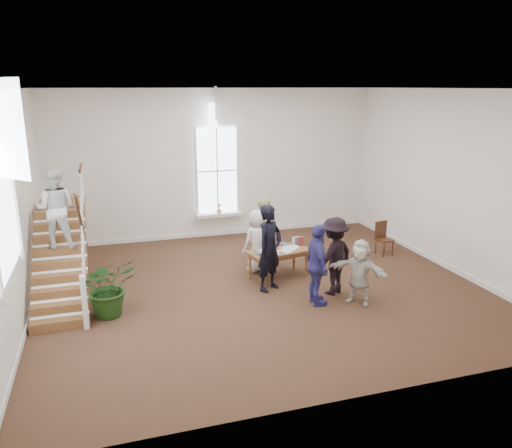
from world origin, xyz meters
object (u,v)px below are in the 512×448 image
object	(u,v)px
floor_plant	(109,287)
elderly_woman	(257,241)
side_chair	(383,236)
person_yellow	(263,231)
woman_cluster_b	(334,256)
woman_cluster_a	(317,265)
library_table	(278,253)
police_officer	(270,248)
woman_cluster_c	(360,272)

from	to	relation	value
floor_plant	elderly_woman	bearing A→B (deg)	22.98
elderly_woman	side_chair	bearing A→B (deg)	165.99
person_yellow	woman_cluster_b	distance (m)	2.53
woman_cluster_a	woman_cluster_b	size ratio (longest dim) A/B	1.00
library_table	woman_cluster_a	bearing A→B (deg)	-93.99
library_table	elderly_woman	bearing A→B (deg)	106.82
library_table	elderly_woman	distance (m)	0.72
police_officer	elderly_woman	world-z (taller)	police_officer
library_table	person_yellow	bearing A→B (deg)	79.50
library_table	woman_cluster_a	xyz separation A→B (m)	(0.26, -1.71, 0.27)
police_officer	elderly_woman	size ratio (longest dim) A/B	1.25
elderly_woman	woman_cluster_c	bearing A→B (deg)	103.47
police_officer	elderly_woman	distance (m)	1.27
police_officer	woman_cluster_a	xyz separation A→B (m)	(0.71, -1.07, -0.11)
police_officer	floor_plant	distance (m)	3.58
woman_cluster_a	woman_cluster_c	size ratio (longest dim) A/B	1.25
floor_plant	side_chair	bearing A→B (deg)	13.52
person_yellow	side_chair	world-z (taller)	person_yellow
side_chair	police_officer	bearing A→B (deg)	-169.86
library_table	woman_cluster_a	world-z (taller)	woman_cluster_a
elderly_woman	woman_cluster_c	size ratio (longest dim) A/B	1.12
police_officer	floor_plant	size ratio (longest dim) A/B	1.62
police_officer	woman_cluster_c	xyz separation A→B (m)	(1.61, -1.27, -0.29)
library_table	person_yellow	world-z (taller)	person_yellow
elderly_woman	woman_cluster_b	distance (m)	2.22
person_yellow	police_officer	bearing A→B (deg)	46.27
person_yellow	woman_cluster_b	bearing A→B (deg)	80.17
woman_cluster_a	woman_cluster_b	xyz separation A→B (m)	(0.60, 0.45, -0.00)
library_table	woman_cluster_b	distance (m)	1.55
police_officer	woman_cluster_b	size ratio (longest dim) A/B	1.13
woman_cluster_b	side_chair	bearing A→B (deg)	-167.11
library_table	person_yellow	xyz separation A→B (m)	(-0.04, 1.11, 0.26)
woman_cluster_b	floor_plant	size ratio (longest dim) A/B	1.43
woman_cluster_c	side_chair	size ratio (longest dim) A/B	1.53
police_officer	woman_cluster_c	bearing A→B (deg)	-71.79
elderly_woman	person_yellow	xyz separation A→B (m)	(0.30, 0.50, 0.08)
woman_cluster_c	floor_plant	world-z (taller)	woman_cluster_c
elderly_woman	floor_plant	world-z (taller)	elderly_woman
library_table	elderly_woman	world-z (taller)	elderly_woman
person_yellow	side_chair	xyz separation A→B (m)	(3.43, -0.27, -0.37)
woman_cluster_c	person_yellow	bearing A→B (deg)	160.87
library_table	floor_plant	distance (m)	4.11
library_table	police_officer	size ratio (longest dim) A/B	0.81
elderly_woman	police_officer	bearing A→B (deg)	67.94
library_table	person_yellow	distance (m)	1.14
elderly_woman	woman_cluster_a	xyz separation A→B (m)	(0.61, -2.32, 0.09)
woman_cluster_a	woman_cluster_c	xyz separation A→B (m)	(0.90, -0.20, -0.18)
elderly_woman	woman_cluster_b	world-z (taller)	woman_cluster_b
elderly_woman	woman_cluster_a	size ratio (longest dim) A/B	0.90
woman_cluster_b	floor_plant	world-z (taller)	woman_cluster_b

